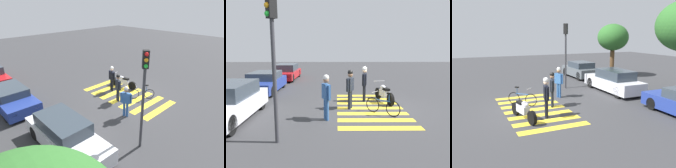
% 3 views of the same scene
% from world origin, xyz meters
% --- Properties ---
extents(ground_plane, '(60.00, 60.00, 0.00)m').
position_xyz_m(ground_plane, '(0.00, 0.00, 0.00)').
color(ground_plane, '#38383A').
extents(police_motorcycle, '(2.19, 0.75, 1.03)m').
position_xyz_m(police_motorcycle, '(1.19, -0.91, 0.45)').
color(police_motorcycle, black).
rests_on(police_motorcycle, ground_plane).
extents(leaning_bicycle, '(1.19, 1.27, 1.00)m').
position_xyz_m(leaning_bicycle, '(-1.00, -0.40, 0.38)').
color(leaning_bicycle, black).
rests_on(leaning_bicycle, ground_plane).
extents(officer_on_foot, '(0.64, 0.39, 1.85)m').
position_xyz_m(officer_on_foot, '(-0.08, 0.95, 1.08)').
color(officer_on_foot, '#1E232D').
rests_on(officer_on_foot, ground_plane).
extents(officer_by_motorcycle, '(0.68, 0.30, 1.87)m').
position_xyz_m(officer_by_motorcycle, '(1.35, 0.11, 1.09)').
color(officer_by_motorcycle, black).
rests_on(officer_by_motorcycle, ground_plane).
extents(pedestrian_bystander, '(0.64, 0.38, 1.84)m').
position_xyz_m(pedestrian_bystander, '(-1.71, 2.00, 1.07)').
color(pedestrian_bystander, '#2D5999').
rests_on(pedestrian_bystander, ground_plane).
extents(crosswalk_stripes, '(5.85, 3.10, 0.01)m').
position_xyz_m(crosswalk_stripes, '(-0.00, 0.00, 0.00)').
color(crosswalk_stripes, yellow).
rests_on(crosswalk_stripes, ground_plane).
extents(car_white_van, '(4.70, 1.71, 1.47)m').
position_xyz_m(car_white_van, '(-1.66, 5.86, 0.70)').
color(car_white_van, black).
rests_on(car_white_van, ground_plane).
extents(car_blue_hatchback, '(4.46, 1.90, 1.26)m').
position_xyz_m(car_blue_hatchback, '(3.95, 6.20, 0.61)').
color(car_blue_hatchback, black).
rests_on(car_blue_hatchback, ground_plane).
extents(car_red_convertible, '(4.65, 1.87, 1.32)m').
position_xyz_m(car_red_convertible, '(9.38, 5.97, 0.64)').
color(car_red_convertible, black).
rests_on(car_red_convertible, ground_plane).
extents(traffic_light_pole, '(0.34, 0.34, 4.42)m').
position_xyz_m(traffic_light_pole, '(-3.90, 3.44, 2.95)').
color(traffic_light_pole, '#38383D').
rests_on(traffic_light_pole, ground_plane).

